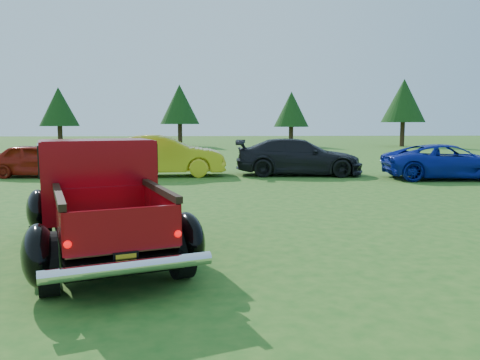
{
  "coord_description": "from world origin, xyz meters",
  "views": [
    {
      "loc": [
        -0.29,
        -7.66,
        1.92
      ],
      "look_at": [
        0.16,
        0.2,
        0.95
      ],
      "focal_mm": 35.0,
      "sensor_mm": 36.0,
      "label": 1
    }
  ],
  "objects_px": {
    "show_car_blue": "(448,162)",
    "tree_mid_right": "(291,109)",
    "tree_east": "(404,101)",
    "tree_mid_left": "(180,104)",
    "show_car_grey": "(299,157)",
    "pickup_truck": "(98,198)",
    "tree_west": "(59,107)",
    "show_car_red": "(39,160)",
    "show_car_yellow": "(162,156)"
  },
  "relations": [
    {
      "from": "show_car_blue",
      "to": "tree_mid_right",
      "type": "bearing_deg",
      "value": 8.21
    },
    {
      "from": "tree_east",
      "to": "show_car_blue",
      "type": "bearing_deg",
      "value": -108.58
    },
    {
      "from": "tree_mid_left",
      "to": "show_car_grey",
      "type": "height_order",
      "value": "tree_mid_left"
    },
    {
      "from": "tree_mid_right",
      "to": "show_car_grey",
      "type": "height_order",
      "value": "tree_mid_right"
    },
    {
      "from": "pickup_truck",
      "to": "tree_mid_right",
      "type": "bearing_deg",
      "value": 55.19
    },
    {
      "from": "tree_mid_left",
      "to": "show_car_grey",
      "type": "xyz_separation_m",
      "value": [
        5.84,
        -21.66,
        -2.71
      ]
    },
    {
      "from": "tree_west",
      "to": "pickup_truck",
      "type": "xyz_separation_m",
      "value": [
        9.96,
        -29.55,
        -2.32
      ]
    },
    {
      "from": "show_car_red",
      "to": "show_car_yellow",
      "type": "distance_m",
      "value": 4.38
    },
    {
      "from": "pickup_truck",
      "to": "show_car_yellow",
      "type": "xyz_separation_m",
      "value": [
        -0.08,
        9.83,
        -0.06
      ]
    },
    {
      "from": "pickup_truck",
      "to": "show_car_red",
      "type": "bearing_deg",
      "value": 94.34
    },
    {
      "from": "show_car_red",
      "to": "tree_mid_right",
      "type": "bearing_deg",
      "value": -25.96
    },
    {
      "from": "show_car_grey",
      "to": "show_car_blue",
      "type": "distance_m",
      "value": 5.11
    },
    {
      "from": "tree_west",
      "to": "show_car_grey",
      "type": "xyz_separation_m",
      "value": [
        14.84,
        -19.66,
        -2.44
      ]
    },
    {
      "from": "tree_mid_left",
      "to": "show_car_yellow",
      "type": "distance_m",
      "value": 21.9
    },
    {
      "from": "show_car_grey",
      "to": "tree_mid_left",
      "type": "bearing_deg",
      "value": 20.6
    },
    {
      "from": "pickup_truck",
      "to": "show_car_yellow",
      "type": "relative_size",
      "value": 1.07
    },
    {
      "from": "tree_east",
      "to": "show_car_red",
      "type": "distance_m",
      "value": 29.68
    },
    {
      "from": "tree_mid_right",
      "to": "show_car_yellow",
      "type": "xyz_separation_m",
      "value": [
        -8.13,
        -20.72,
        -2.23
      ]
    },
    {
      "from": "tree_mid_right",
      "to": "tree_east",
      "type": "distance_m",
      "value": 9.04
    },
    {
      "from": "tree_mid_right",
      "to": "pickup_truck",
      "type": "relative_size",
      "value": 0.92
    },
    {
      "from": "show_car_red",
      "to": "show_car_yellow",
      "type": "relative_size",
      "value": 0.78
    },
    {
      "from": "show_car_yellow",
      "to": "show_car_blue",
      "type": "height_order",
      "value": "show_car_yellow"
    },
    {
      "from": "show_car_red",
      "to": "show_car_grey",
      "type": "bearing_deg",
      "value": -84.46
    },
    {
      "from": "tree_east",
      "to": "tree_west",
      "type": "bearing_deg",
      "value": -178.94
    },
    {
      "from": "tree_east",
      "to": "pickup_truck",
      "type": "xyz_separation_m",
      "value": [
        -17.04,
        -30.05,
        -2.86
      ]
    },
    {
      "from": "tree_west",
      "to": "tree_east",
      "type": "height_order",
      "value": "tree_east"
    },
    {
      "from": "tree_east",
      "to": "show_car_red",
      "type": "height_order",
      "value": "tree_east"
    },
    {
      "from": "tree_mid_left",
      "to": "show_car_grey",
      "type": "bearing_deg",
      "value": -74.92
    },
    {
      "from": "tree_mid_left",
      "to": "show_car_grey",
      "type": "relative_size",
      "value": 1.09
    },
    {
      "from": "tree_mid_left",
      "to": "show_car_red",
      "type": "distance_m",
      "value": 22.18
    },
    {
      "from": "tree_mid_left",
      "to": "tree_mid_right",
      "type": "distance_m",
      "value": 9.06
    },
    {
      "from": "tree_mid_left",
      "to": "show_car_blue",
      "type": "height_order",
      "value": "tree_mid_left"
    },
    {
      "from": "pickup_truck",
      "to": "show_car_blue",
      "type": "distance_m",
      "value": 12.87
    },
    {
      "from": "tree_east",
      "to": "show_car_red",
      "type": "xyz_separation_m",
      "value": [
        -21.5,
        -20.22,
        -3.06
      ]
    },
    {
      "from": "show_car_grey",
      "to": "show_car_red",
      "type": "bearing_deg",
      "value": 95.91
    },
    {
      "from": "pickup_truck",
      "to": "show_car_blue",
      "type": "relative_size",
      "value": 1.12
    },
    {
      "from": "tree_east",
      "to": "tree_mid_left",
      "type": "bearing_deg",
      "value": 175.24
    },
    {
      "from": "show_car_red",
      "to": "show_car_grey",
      "type": "relative_size",
      "value": 0.75
    },
    {
      "from": "tree_mid_right",
      "to": "show_car_yellow",
      "type": "relative_size",
      "value": 0.98
    },
    {
      "from": "pickup_truck",
      "to": "show_car_blue",
      "type": "height_order",
      "value": "pickup_truck"
    },
    {
      "from": "tree_mid_right",
      "to": "show_car_red",
      "type": "xyz_separation_m",
      "value": [
        -12.5,
        -20.72,
        -2.38
      ]
    },
    {
      "from": "show_car_grey",
      "to": "pickup_truck",
      "type": "bearing_deg",
      "value": 159.25
    },
    {
      "from": "tree_west",
      "to": "show_car_red",
      "type": "relative_size",
      "value": 1.32
    },
    {
      "from": "tree_east",
      "to": "show_car_red",
      "type": "relative_size",
      "value": 1.55
    },
    {
      "from": "tree_mid_left",
      "to": "show_car_red",
      "type": "height_order",
      "value": "tree_mid_left"
    },
    {
      "from": "tree_mid_right",
      "to": "tree_east",
      "type": "height_order",
      "value": "tree_east"
    },
    {
      "from": "show_car_grey",
      "to": "tree_mid_right",
      "type": "bearing_deg",
      "value": -3.19
    },
    {
      "from": "tree_mid_right",
      "to": "show_car_blue",
      "type": "relative_size",
      "value": 1.03
    },
    {
      "from": "show_car_red",
      "to": "pickup_truck",
      "type": "bearing_deg",
      "value": -150.45
    },
    {
      "from": "pickup_truck",
      "to": "show_car_red",
      "type": "height_order",
      "value": "pickup_truck"
    }
  ]
}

